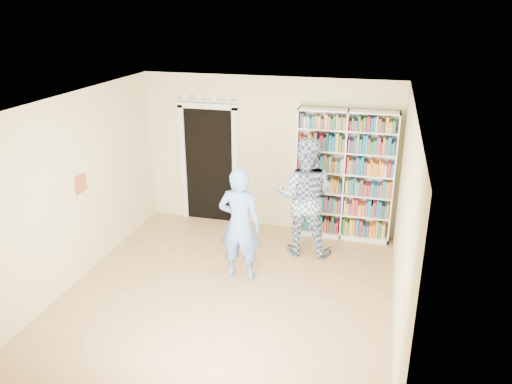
% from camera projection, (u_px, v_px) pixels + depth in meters
% --- Properties ---
extents(floor, '(5.00, 5.00, 0.00)m').
position_uv_depth(floor, '(226.00, 296.00, 6.95)').
color(floor, '#9F7B4D').
rests_on(floor, ground).
extents(ceiling, '(5.00, 5.00, 0.00)m').
position_uv_depth(ceiling, '(222.00, 104.00, 5.99)').
color(ceiling, white).
rests_on(ceiling, wall_back).
extents(wall_back, '(4.50, 0.00, 4.50)m').
position_uv_depth(wall_back, '(268.00, 154.00, 8.73)').
color(wall_back, beige).
rests_on(wall_back, floor).
extents(wall_left, '(0.00, 5.00, 5.00)m').
position_uv_depth(wall_left, '(72.00, 192.00, 7.00)').
color(wall_left, beige).
rests_on(wall_left, floor).
extents(wall_right, '(0.00, 5.00, 5.00)m').
position_uv_depth(wall_right, '(404.00, 226.00, 5.94)').
color(wall_right, beige).
rests_on(wall_right, floor).
extents(bookshelf, '(1.62, 0.30, 2.23)m').
position_uv_depth(bookshelf, '(344.00, 175.00, 8.35)').
color(bookshelf, white).
rests_on(bookshelf, floor).
extents(doorway, '(1.10, 0.08, 2.43)m').
position_uv_depth(doorway, '(209.00, 159.00, 9.03)').
color(doorway, black).
rests_on(doorway, floor).
extents(wall_art, '(0.03, 0.25, 0.25)m').
position_uv_depth(wall_art, '(81.00, 184.00, 7.16)').
color(wall_art, brown).
rests_on(wall_art, wall_left).
extents(man_blue, '(0.63, 0.42, 1.70)m').
position_uv_depth(man_blue, '(240.00, 224.00, 7.17)').
color(man_blue, '#618DD8').
rests_on(man_blue, floor).
extents(man_plaid, '(0.95, 0.75, 1.93)m').
position_uv_depth(man_plaid, '(305.00, 197.00, 7.88)').
color(man_plaid, navy).
rests_on(man_plaid, floor).
extents(paper_sheet, '(0.20, 0.05, 0.29)m').
position_uv_depth(paper_sheet, '(310.00, 201.00, 7.67)').
color(paper_sheet, white).
rests_on(paper_sheet, man_plaid).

